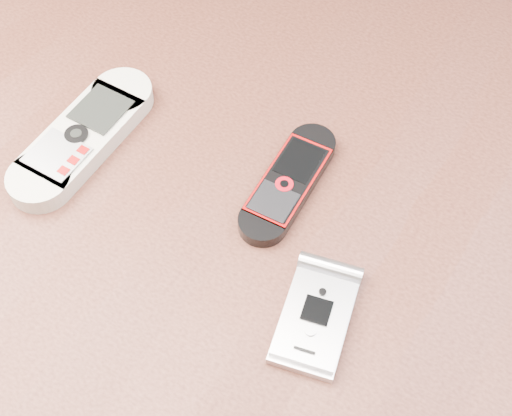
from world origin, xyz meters
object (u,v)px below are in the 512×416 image
(motorola_razr, at_px, (315,317))
(table, at_px, (252,273))
(nokia_white, at_px, (83,136))
(nokia_black_red, at_px, (288,182))

(motorola_razr, bearing_deg, table, 134.30)
(table, distance_m, motorola_razr, 0.16)
(table, relative_size, motorola_razr, 12.39)
(nokia_white, distance_m, motorola_razr, 0.26)
(table, distance_m, nokia_black_red, 0.12)
(nokia_white, relative_size, nokia_black_red, 1.27)
(motorola_razr, bearing_deg, nokia_white, 156.82)
(nokia_white, distance_m, nokia_black_red, 0.18)
(nokia_black_red, relative_size, motorola_razr, 1.36)
(table, bearing_deg, motorola_razr, -31.92)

